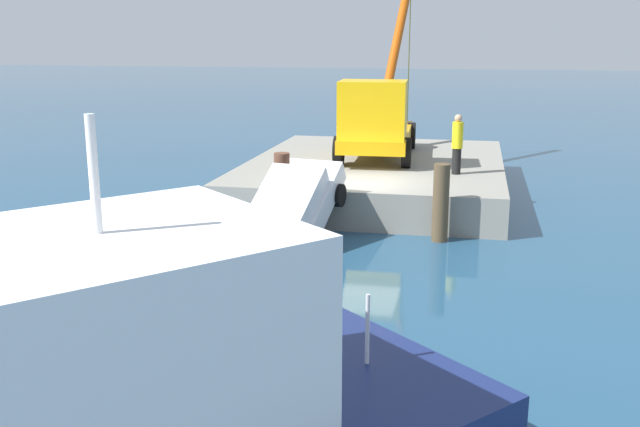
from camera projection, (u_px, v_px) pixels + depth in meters
name	position (u px, v px, depth m)	size (l,w,h in m)	color
ground	(357.00, 220.00, 21.81)	(200.00, 200.00, 0.00)	navy
dock	(376.00, 176.00, 25.67)	(11.12, 8.67, 1.14)	gray
crane_truck	(377.00, 119.00, 25.25)	(9.45, 2.81, 6.99)	orange
dock_worker	(457.00, 144.00, 22.70)	(0.34, 0.34, 1.88)	black
salvaged_car	(285.00, 222.00, 18.85)	(4.56, 2.60, 3.10)	silver
piling_near	(282.00, 194.00, 20.07)	(0.43, 0.43, 2.28)	brown
piling_mid	(441.00, 203.00, 19.38)	(0.43, 0.43, 2.10)	brown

